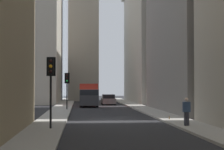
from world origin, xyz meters
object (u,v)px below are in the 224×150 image
traffic_light_foreground (51,76)px  traffic_light_midblock (67,82)px  discarded_bottle (169,118)px  pedestrian (187,110)px  hatchback_grey (108,100)px  delivery_truck (89,95)px

traffic_light_foreground → traffic_light_midblock: 16.89m
discarded_bottle → traffic_light_foreground: bearing=120.9°
traffic_light_midblock → discarded_bottle: bearing=-147.1°
traffic_light_foreground → pedestrian: bearing=-85.0°
hatchback_grey → traffic_light_midblock: (-11.56, 5.22, 2.26)m
hatchback_grey → discarded_bottle: (-23.60, -2.57, -0.42)m
hatchback_grey → discarded_bottle: bearing=-173.8°
delivery_truck → traffic_light_foreground: 24.81m
traffic_light_foreground → pedestrian: traffic_light_foreground is taller
delivery_truck → traffic_light_midblock: size_ratio=1.71×
pedestrian → hatchback_grey: bearing=5.4°
traffic_light_midblock → pedestrian: 18.07m
delivery_truck → traffic_light_midblock: (-7.72, 2.42, 1.46)m
delivery_truck → pedestrian: bearing=-167.2°
hatchback_grey → pedestrian: bearing=-174.6°
hatchback_grey → pedestrian: pedestrian is taller
traffic_light_midblock → discarded_bottle: 14.58m
delivery_truck → pedestrian: delivery_truck is taller
hatchback_grey → traffic_light_midblock: 12.89m
traffic_light_midblock → discarded_bottle: traffic_light_midblock is taller
traffic_light_foreground → discarded_bottle: bearing=-59.1°
traffic_light_midblock → pedestrian: bearing=-154.2°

